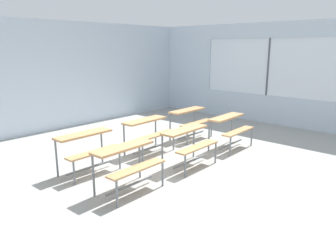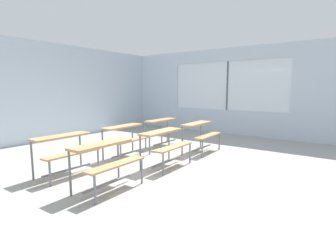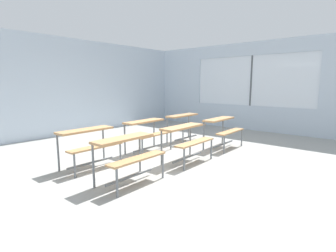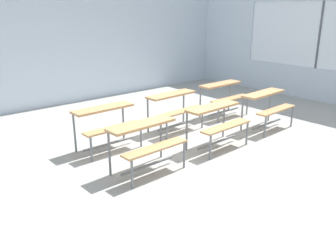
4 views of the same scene
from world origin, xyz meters
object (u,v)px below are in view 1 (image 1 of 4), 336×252
at_px(desk_bench_r0c1, 189,139).
at_px(desk_bench_r1c2, 191,117).
at_px(desk_bench_r0c0, 128,158).
at_px(desk_bench_r1c1, 149,128).
at_px(desk_bench_r1c0, 87,144).
at_px(desk_bench_r0c2, 230,124).

distance_m(desk_bench_r0c1, desk_bench_r1c2, 1.99).
relative_size(desk_bench_r0c0, desk_bench_r0c1, 1.00).
xyz_separation_m(desk_bench_r0c0, desk_bench_r1c2, (3.12, 1.20, 0.00)).
bearing_deg(desk_bench_r1c1, desk_bench_r0c0, -146.00).
height_order(desk_bench_r1c0, desk_bench_r1c2, same).
height_order(desk_bench_r0c0, desk_bench_r0c1, same).
xyz_separation_m(desk_bench_r0c1, desk_bench_r0c2, (1.56, 0.04, 0.00)).
height_order(desk_bench_r1c0, desk_bench_r1c1, same).
xyz_separation_m(desk_bench_r0c0, desk_bench_r0c1, (1.54, -0.02, 0.00)).
relative_size(desk_bench_r0c1, desk_bench_r1c0, 1.01).
distance_m(desk_bench_r0c1, desk_bench_r1c1, 1.18).
xyz_separation_m(desk_bench_r1c0, desk_bench_r1c1, (1.58, 0.01, 0.00)).
xyz_separation_m(desk_bench_r0c0, desk_bench_r1c1, (1.60, 1.17, 0.00)).
bearing_deg(desk_bench_r0c2, desk_bench_r0c0, 178.24).
distance_m(desk_bench_r0c0, desk_bench_r0c1, 1.54).
distance_m(desk_bench_r0c0, desk_bench_r1c0, 1.16).
xyz_separation_m(desk_bench_r1c1, desk_bench_r1c2, (1.52, 0.04, 0.00)).
xyz_separation_m(desk_bench_r0c2, desk_bench_r1c2, (0.02, 1.18, 0.00)).
bearing_deg(desk_bench_r0c2, desk_bench_r0c1, 179.20).
relative_size(desk_bench_r0c1, desk_bench_r1c2, 1.02).
distance_m(desk_bench_r1c0, desk_bench_r1c2, 3.10).
distance_m(desk_bench_r0c0, desk_bench_r0c2, 3.10).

